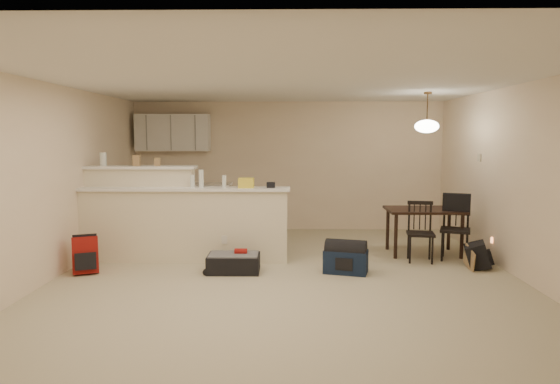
{
  "coord_description": "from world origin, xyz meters",
  "views": [
    {
      "loc": [
        0.02,
        -6.26,
        1.82
      ],
      "look_at": [
        -0.1,
        0.7,
        1.05
      ],
      "focal_mm": 32.0,
      "sensor_mm": 36.0,
      "label": 1
    }
  ],
  "objects_px": {
    "pendant_lamp": "(427,126)",
    "black_daypack": "(477,256)",
    "navy_duffel": "(346,262)",
    "dining_chair_far": "(455,228)",
    "dining_table": "(424,214)",
    "suitcase": "(234,263)",
    "dining_chair_near": "(421,232)",
    "red_backpack": "(85,255)"
  },
  "relations": [
    {
      "from": "pendant_lamp",
      "to": "black_daypack",
      "type": "distance_m",
      "value": 2.07
    },
    {
      "from": "pendant_lamp",
      "to": "navy_duffel",
      "type": "bearing_deg",
      "value": -139.9
    },
    {
      "from": "pendant_lamp",
      "to": "dining_chair_far",
      "type": "distance_m",
      "value": 1.6
    },
    {
      "from": "pendant_lamp",
      "to": "dining_table",
      "type": "bearing_deg",
      "value": 90.0
    },
    {
      "from": "suitcase",
      "to": "pendant_lamp",
      "type": "bearing_deg",
      "value": 20.6
    },
    {
      "from": "dining_table",
      "to": "pendant_lamp",
      "type": "relative_size",
      "value": 1.84
    },
    {
      "from": "pendant_lamp",
      "to": "dining_chair_far",
      "type": "height_order",
      "value": "pendant_lamp"
    },
    {
      "from": "dining_chair_near",
      "to": "dining_chair_far",
      "type": "bearing_deg",
      "value": 19.75
    },
    {
      "from": "dining_table",
      "to": "red_backpack",
      "type": "relative_size",
      "value": 2.33
    },
    {
      "from": "suitcase",
      "to": "red_backpack",
      "type": "bearing_deg",
      "value": -177.88
    },
    {
      "from": "dining_table",
      "to": "navy_duffel",
      "type": "bearing_deg",
      "value": -140.11
    },
    {
      "from": "red_backpack",
      "to": "navy_duffel",
      "type": "relative_size",
      "value": 0.86
    },
    {
      "from": "dining_chair_far",
      "to": "dining_chair_near",
      "type": "bearing_deg",
      "value": -149.0
    },
    {
      "from": "dining_table",
      "to": "dining_chair_near",
      "type": "distance_m",
      "value": 0.55
    },
    {
      "from": "suitcase",
      "to": "black_daypack",
      "type": "height_order",
      "value": "black_daypack"
    },
    {
      "from": "dining_table",
      "to": "black_daypack",
      "type": "xyz_separation_m",
      "value": [
        0.54,
        -0.82,
        -0.46
      ]
    },
    {
      "from": "dining_chair_far",
      "to": "dining_table",
      "type": "bearing_deg",
      "value": 154.15
    },
    {
      "from": "suitcase",
      "to": "red_backpack",
      "type": "height_order",
      "value": "red_backpack"
    },
    {
      "from": "dining_chair_near",
      "to": "dining_chair_far",
      "type": "xyz_separation_m",
      "value": [
        0.54,
        0.11,
        0.04
      ]
    },
    {
      "from": "dining_chair_near",
      "to": "dining_table",
      "type": "bearing_deg",
      "value": 78.89
    },
    {
      "from": "suitcase",
      "to": "navy_duffel",
      "type": "height_order",
      "value": "navy_duffel"
    },
    {
      "from": "dining_chair_far",
      "to": "red_backpack",
      "type": "distance_m",
      "value": 5.26
    },
    {
      "from": "pendant_lamp",
      "to": "dining_chair_near",
      "type": "bearing_deg",
      "value": -109.67
    },
    {
      "from": "black_daypack",
      "to": "dining_chair_far",
      "type": "bearing_deg",
      "value": 38.35
    },
    {
      "from": "dining_table",
      "to": "suitcase",
      "type": "bearing_deg",
      "value": -159.02
    },
    {
      "from": "pendant_lamp",
      "to": "suitcase",
      "type": "height_order",
      "value": "pendant_lamp"
    },
    {
      "from": "red_backpack",
      "to": "dining_table",
      "type": "bearing_deg",
      "value": -8.36
    },
    {
      "from": "navy_duffel",
      "to": "dining_table",
      "type": "bearing_deg",
      "value": 55.14
    },
    {
      "from": "dining_chair_far",
      "to": "navy_duffel",
      "type": "relative_size",
      "value": 1.68
    },
    {
      "from": "pendant_lamp",
      "to": "dining_chair_far",
      "type": "bearing_deg",
      "value": -45.65
    },
    {
      "from": "dining_chair_far",
      "to": "suitcase",
      "type": "height_order",
      "value": "dining_chair_far"
    },
    {
      "from": "dining_chair_far",
      "to": "navy_duffel",
      "type": "xyz_separation_m",
      "value": [
        -1.7,
        -0.74,
        -0.32
      ]
    },
    {
      "from": "suitcase",
      "to": "dining_chair_near",
      "type": "bearing_deg",
      "value": 12.48
    },
    {
      "from": "dining_chair_near",
      "to": "red_backpack",
      "type": "xyz_separation_m",
      "value": [
        -4.65,
        -0.71,
        -0.19
      ]
    },
    {
      "from": "dining_chair_near",
      "to": "red_backpack",
      "type": "bearing_deg",
      "value": -162.73
    },
    {
      "from": "dining_chair_near",
      "to": "dining_chair_far",
      "type": "distance_m",
      "value": 0.55
    },
    {
      "from": "dining_table",
      "to": "pendant_lamp",
      "type": "bearing_deg",
      "value": -90.2
    },
    {
      "from": "dining_table",
      "to": "red_backpack",
      "type": "distance_m",
      "value": 4.98
    },
    {
      "from": "dining_chair_far",
      "to": "suitcase",
      "type": "bearing_deg",
      "value": -147.45
    },
    {
      "from": "red_backpack",
      "to": "black_daypack",
      "type": "relative_size",
      "value": 1.27
    },
    {
      "from": "red_backpack",
      "to": "suitcase",
      "type": "bearing_deg",
      "value": -19.58
    },
    {
      "from": "red_backpack",
      "to": "dining_chair_far",
      "type": "bearing_deg",
      "value": -13.3
    }
  ]
}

